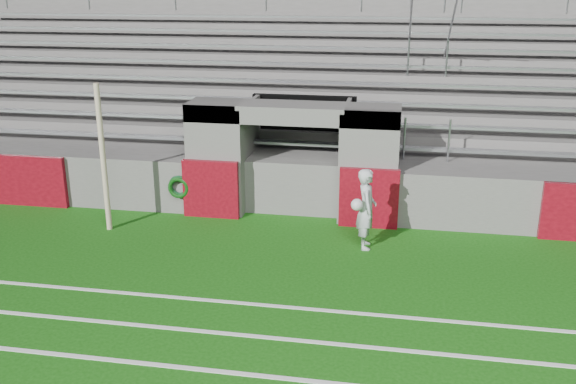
# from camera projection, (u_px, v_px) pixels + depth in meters

# --- Properties ---
(ground) EXTENTS (90.00, 90.00, 0.00)m
(ground) POSITION_uv_depth(u_px,v_px,m) (260.00, 278.00, 11.83)
(ground) COLOR #13500D
(ground) RESTS_ON ground
(field_post) EXTENTS (0.12, 0.12, 3.22)m
(field_post) POSITION_uv_depth(u_px,v_px,m) (103.00, 159.00, 13.66)
(field_post) COLOR beige
(field_post) RESTS_ON ground
(stadium_structure) EXTENTS (26.00, 8.48, 5.42)m
(stadium_structure) POSITION_uv_depth(u_px,v_px,m) (318.00, 113.00, 18.80)
(stadium_structure) COLOR #5C5A57
(stadium_structure) RESTS_ON ground
(goalkeeper_with_ball) EXTENTS (0.54, 0.69, 1.67)m
(goalkeeper_with_ball) POSITION_uv_depth(u_px,v_px,m) (366.00, 209.00, 12.94)
(goalkeeper_with_ball) COLOR silver
(goalkeeper_with_ball) RESTS_ON ground
(hose_coil) EXTENTS (0.51, 0.15, 0.54)m
(hose_coil) POSITION_uv_depth(u_px,v_px,m) (179.00, 187.00, 14.77)
(hose_coil) COLOR #0C3E1B
(hose_coil) RESTS_ON ground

